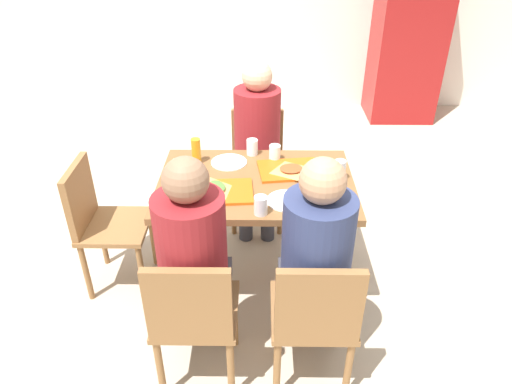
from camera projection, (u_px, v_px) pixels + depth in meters
The scene contains 23 objects.
ground_plane at pixel (256, 281), 3.10m from camera, with size 10.00×10.00×0.02m, color #B7A893.
main_table at pixel (256, 196), 2.75m from camera, with size 1.12×0.78×0.76m.
chair_near_left at pixel (194, 314), 2.18m from camera, with size 0.40×0.40×0.85m.
chair_near_right at pixel (315, 315), 2.17m from camera, with size 0.40×0.40×0.85m.
chair_far_side at pixel (257, 159), 3.49m from camera, with size 0.40×0.40×0.85m.
chair_left_end at pixel (100, 218), 2.84m from camera, with size 0.40×0.40×0.85m.
person_in_red at pixel (194, 254), 2.17m from camera, with size 0.32×0.42×1.26m.
person_in_brown_jacket at pixel (315, 255), 2.16m from camera, with size 0.32×0.42×1.26m.
person_far_side at pixel (257, 137), 3.24m from camera, with size 0.32×0.42×1.26m.
tray_red_near at pixel (220, 192), 2.58m from camera, with size 0.36×0.26×0.02m, color #D85914.
tray_red_far at pixel (289, 170), 2.79m from camera, with size 0.36×0.26×0.02m, color #D85914.
paper_plate_center at pixel (229, 162), 2.88m from camera, with size 0.22×0.22×0.01m, color white.
paper_plate_near_edge at pixel (287, 201), 2.51m from camera, with size 0.22×0.22×0.01m, color white.
pizza_slice_a at pixel (217, 187), 2.59m from camera, with size 0.19×0.22×0.02m.
pizza_slice_b at pixel (291, 169), 2.76m from camera, with size 0.23×0.22×0.02m.
plastic_cup_a at pixel (252, 147), 2.95m from camera, with size 0.07×0.07×0.10m, color white.
plastic_cup_b at pixel (261, 205), 2.38m from camera, with size 0.07×0.07×0.10m, color white.
plastic_cup_c at pixel (179, 168), 2.72m from camera, with size 0.07×0.07×0.10m, color white.
plastic_cup_d at pixel (275, 153), 2.88m from camera, with size 0.07×0.07×0.10m, color white.
soda_can at pixel (340, 170), 2.67m from camera, with size 0.07×0.07×0.12m, color #B7BCC6.
condiment_bottle at pixel (196, 151), 2.84m from camera, with size 0.06×0.06×0.16m, color orange.
foil_bundle at pixel (172, 174), 2.66m from camera, with size 0.10×0.10×0.10m, color silver.
drink_fridge at pixel (409, 31), 5.00m from camera, with size 0.70×0.60×1.90m, color maroon.
Camera 1 is at (0.03, -2.32, 2.13)m, focal length 32.93 mm.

